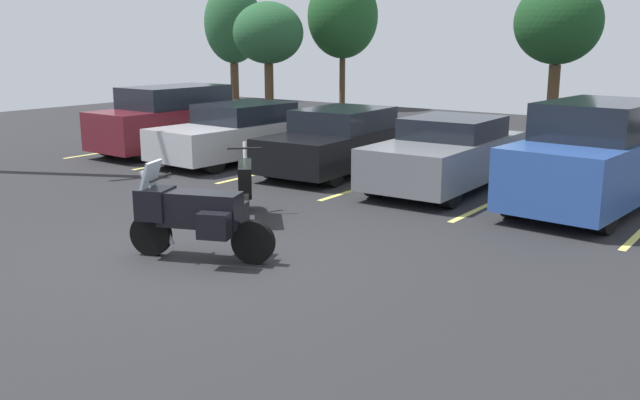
% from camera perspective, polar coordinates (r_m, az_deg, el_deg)
% --- Properties ---
extents(ground, '(44.00, 44.00, 0.10)m').
position_cam_1_polar(ground, '(10.40, -10.72, -4.82)').
color(ground, '#262628').
extents(motorcycle_touring, '(2.09, 1.22, 1.41)m').
position_cam_1_polar(motorcycle_touring, '(10.08, -10.27, -1.15)').
color(motorcycle_touring, black).
rests_on(motorcycle_touring, ground).
extents(motorcycle_second, '(1.52, 1.68, 1.28)m').
position_cam_1_polar(motorcycle_second, '(12.16, -6.13, 0.97)').
color(motorcycle_second, black).
rests_on(motorcycle_second, ground).
extents(parking_stripes, '(14.18, 4.88, 0.01)m').
position_cam_1_polar(parking_stripes, '(16.41, 1.02, 2.16)').
color(parking_stripes, '#EAE066').
rests_on(parking_stripes, ground).
extents(car_maroon, '(1.93, 4.55, 1.83)m').
position_cam_1_polar(car_maroon, '(20.02, -12.06, 6.47)').
color(car_maroon, maroon).
rests_on(car_maroon, ground).
extents(car_silver, '(2.06, 4.75, 1.48)m').
position_cam_1_polar(car_silver, '(18.25, -6.67, 5.47)').
color(car_silver, '#B7B7BC').
rests_on(car_silver, ground).
extents(car_black, '(2.13, 4.68, 1.50)m').
position_cam_1_polar(car_black, '(16.63, 1.62, 4.83)').
color(car_black, black).
rests_on(car_black, ground).
extents(car_grey, '(2.00, 4.45, 1.49)m').
position_cam_1_polar(car_grey, '(14.91, 10.31, 3.70)').
color(car_grey, slate).
rests_on(car_grey, ground).
extents(car_blue, '(2.20, 4.50, 1.99)m').
position_cam_1_polar(car_blue, '(13.78, 21.47, 3.26)').
color(car_blue, '#2D519E').
rests_on(car_blue, ground).
extents(tree_right, '(3.18, 3.18, 5.22)m').
position_cam_1_polar(tree_right, '(27.66, 18.91, 13.52)').
color(tree_right, '#4C3823').
rests_on(tree_right, ground).
extents(tree_far_left, '(2.98, 2.98, 5.94)m').
position_cam_1_polar(tree_far_left, '(37.45, -7.12, 14.11)').
color(tree_far_left, '#4C3823').
rests_on(tree_far_left, ground).
extents(tree_rear, '(2.98, 2.98, 4.66)m').
position_cam_1_polar(tree_rear, '(30.33, -4.26, 13.43)').
color(tree_rear, '#4C3823').
rests_on(tree_rear, ground).
extents(tree_center_right, '(3.17, 3.17, 5.97)m').
position_cam_1_polar(tree_center_right, '(32.35, 1.87, 14.77)').
color(tree_center_right, '#4C3823').
rests_on(tree_center_right, ground).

